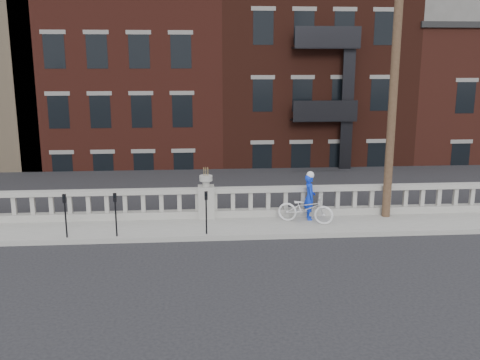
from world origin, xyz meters
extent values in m
plane|color=black|center=(0.00, 0.00, 0.00)|extent=(120.00, 120.00, 0.00)
cube|color=gray|center=(0.00, 3.00, 0.07)|extent=(32.00, 2.20, 0.15)
cube|color=gray|center=(0.00, 3.95, 0.28)|extent=(28.00, 0.34, 0.25)
cube|color=gray|center=(0.00, 3.95, 1.10)|extent=(28.00, 0.34, 0.16)
cube|color=gray|center=(0.00, 3.95, 0.70)|extent=(0.55, 0.55, 1.10)
cylinder|color=gray|center=(0.00, 3.95, 1.35)|extent=(0.24, 0.24, 0.20)
cylinder|color=gray|center=(0.00, 3.95, 1.53)|extent=(0.44, 0.44, 0.18)
cube|color=#605E59|center=(0.00, 4.30, -2.42)|extent=(36.00, 0.50, 5.15)
cube|color=black|center=(0.00, 25.95, -5.25)|extent=(80.00, 44.00, 0.50)
cube|color=#595651|center=(-2.00, 8.45, -3.00)|extent=(16.00, 7.00, 4.00)
cube|color=#595651|center=(22.00, 32.95, 4.00)|extent=(14.00, 14.00, 18.00)
cube|color=#461B14|center=(-4.00, 19.95, 2.00)|extent=(10.00, 14.00, 14.00)
cube|color=#36150E|center=(6.00, 19.95, 2.75)|extent=(10.00, 14.00, 15.50)
cube|color=#4A1E16|center=(16.00, 19.95, 1.00)|extent=(10.00, 14.00, 12.00)
cube|color=black|center=(16.00, 19.95, 7.15)|extent=(10.30, 14.30, 0.30)
cylinder|color=#422D1E|center=(6.20, 3.60, 5.15)|extent=(0.28, 0.28, 10.00)
cylinder|color=black|center=(-4.28, 2.15, 0.70)|extent=(0.05, 0.05, 1.10)
cube|color=black|center=(-4.28, 2.15, 1.38)|extent=(0.10, 0.08, 0.26)
cube|color=black|center=(-4.28, 2.10, 1.42)|extent=(0.06, 0.01, 0.08)
cylinder|color=black|center=(-2.78, 2.15, 0.70)|extent=(0.05, 0.05, 1.10)
cube|color=black|center=(-2.78, 2.15, 1.38)|extent=(0.10, 0.08, 0.26)
cube|color=black|center=(-2.78, 2.10, 1.42)|extent=(0.06, 0.01, 0.08)
cylinder|color=black|center=(-0.03, 2.15, 0.70)|extent=(0.05, 0.05, 1.10)
cube|color=black|center=(-0.03, 2.15, 1.38)|extent=(0.10, 0.08, 0.26)
cube|color=black|center=(-0.03, 2.10, 1.42)|extent=(0.06, 0.01, 0.08)
imported|color=silver|center=(3.27, 3.09, 0.64)|extent=(1.96, 1.32, 0.97)
imported|color=#0D31D1|center=(3.48, 3.48, 0.92)|extent=(0.40, 0.58, 1.55)
camera|label=1|loc=(-0.23, -13.73, 5.45)|focal=40.00mm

